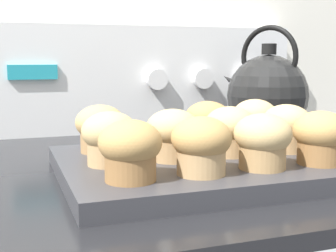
{
  "coord_description": "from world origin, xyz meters",
  "views": [
    {
      "loc": [
        -0.21,
        -0.3,
        1.07
      ],
      "look_at": [
        -0.01,
        0.28,
        0.98
      ],
      "focal_mm": 50.0,
      "sensor_mm": 36.0,
      "label": 1
    }
  ],
  "objects_px": {
    "muffin_r0_c0": "(130,150)",
    "muffin_r0_c3": "(321,137)",
    "tea_kettle": "(267,94)",
    "muffin_r1_c3": "(286,127)",
    "muffin_r1_c0": "(110,137)",
    "muffin_r2_c2": "(208,122)",
    "muffin_r1_c1": "(173,134)",
    "muffin_r1_c2": "(230,130)",
    "muffin_r0_c1": "(201,145)",
    "muffin_r0_c2": "(263,140)",
    "muffin_r2_c0": "(100,128)",
    "muffin_pan": "(203,166)",
    "muffin_r2_c3": "(255,120)"
  },
  "relations": [
    {
      "from": "muffin_r1_c0",
      "to": "muffin_r1_c3",
      "type": "xyz_separation_m",
      "value": [
        0.24,
        0.0,
        0.0
      ]
    },
    {
      "from": "muffin_r2_c0",
      "to": "muffin_r1_c2",
      "type": "bearing_deg",
      "value": -26.3
    },
    {
      "from": "muffin_r1_c2",
      "to": "muffin_r2_c0",
      "type": "distance_m",
      "value": 0.17
    },
    {
      "from": "muffin_r1_c2",
      "to": "muffin_r0_c1",
      "type": "bearing_deg",
      "value": -133.01
    },
    {
      "from": "muffin_r2_c0",
      "to": "muffin_r2_c2",
      "type": "height_order",
      "value": "same"
    },
    {
      "from": "muffin_r1_c3",
      "to": "muffin_r2_c2",
      "type": "height_order",
      "value": "same"
    },
    {
      "from": "muffin_r0_c0",
      "to": "muffin_r0_c1",
      "type": "relative_size",
      "value": 1.0
    },
    {
      "from": "muffin_r2_c2",
      "to": "muffin_r2_c0",
      "type": "bearing_deg",
      "value": -179.99
    },
    {
      "from": "tea_kettle",
      "to": "muffin_r1_c1",
      "type": "bearing_deg",
      "value": -139.22
    },
    {
      "from": "muffin_r1_c1",
      "to": "muffin_r1_c2",
      "type": "distance_m",
      "value": 0.08
    },
    {
      "from": "muffin_r1_c2",
      "to": "tea_kettle",
      "type": "relative_size",
      "value": 0.32
    },
    {
      "from": "muffin_r1_c0",
      "to": "muffin_r2_c0",
      "type": "bearing_deg",
      "value": 86.89
    },
    {
      "from": "muffin_r2_c2",
      "to": "muffin_r1_c2",
      "type": "bearing_deg",
      "value": -92.01
    },
    {
      "from": "muffin_r1_c0",
      "to": "muffin_r1_c2",
      "type": "bearing_deg",
      "value": 0.72
    },
    {
      "from": "muffin_r0_c2",
      "to": "muffin_r1_c0",
      "type": "bearing_deg",
      "value": 154.4
    },
    {
      "from": "muffin_r0_c3",
      "to": "muffin_r1_c1",
      "type": "distance_m",
      "value": 0.17
    },
    {
      "from": "muffin_pan",
      "to": "muffin_r1_c2",
      "type": "bearing_deg",
      "value": 0.46
    },
    {
      "from": "muffin_r0_c0",
      "to": "muffin_r1_c3",
      "type": "height_order",
      "value": "same"
    },
    {
      "from": "muffin_r0_c1",
      "to": "muffin_r1_c3",
      "type": "bearing_deg",
      "value": 26.37
    },
    {
      "from": "muffin_r2_c0",
      "to": "muffin_r0_c1",
      "type": "bearing_deg",
      "value": -63.19
    },
    {
      "from": "muffin_r0_c0",
      "to": "tea_kettle",
      "type": "distance_m",
      "value": 0.46
    },
    {
      "from": "muffin_r0_c0",
      "to": "muffin_r0_c3",
      "type": "height_order",
      "value": "same"
    },
    {
      "from": "muffin_r2_c2",
      "to": "muffin_r1_c3",
      "type": "bearing_deg",
      "value": -43.98
    },
    {
      "from": "muffin_r1_c2",
      "to": "muffin_r2_c3",
      "type": "relative_size",
      "value": 1.0
    },
    {
      "from": "muffin_pan",
      "to": "muffin_r1_c2",
      "type": "relative_size",
      "value": 5.43
    },
    {
      "from": "muffin_r0_c2",
      "to": "muffin_r0_c1",
      "type": "bearing_deg",
      "value": -178.64
    },
    {
      "from": "muffin_r1_c0",
      "to": "muffin_r0_c3",
      "type": "bearing_deg",
      "value": -18.19
    },
    {
      "from": "muffin_r1_c1",
      "to": "muffin_r1_c2",
      "type": "height_order",
      "value": "same"
    },
    {
      "from": "muffin_r0_c2",
      "to": "muffin_r1_c3",
      "type": "xyz_separation_m",
      "value": [
        0.08,
        0.08,
        0.0
      ]
    },
    {
      "from": "muffin_pan",
      "to": "muffin_r0_c0",
      "type": "bearing_deg",
      "value": -145.54
    },
    {
      "from": "muffin_r1_c3",
      "to": "muffin_r2_c3",
      "type": "xyz_separation_m",
      "value": [
        -0.0,
        0.08,
        0.0
      ]
    },
    {
      "from": "muffin_r1_c0",
      "to": "muffin_r1_c1",
      "type": "distance_m",
      "value": 0.08
    },
    {
      "from": "muffin_r0_c1",
      "to": "muffin_pan",
      "type": "bearing_deg",
      "value": 64.94
    },
    {
      "from": "muffin_r0_c1",
      "to": "muffin_r0_c0",
      "type": "bearing_deg",
      "value": 179.83
    },
    {
      "from": "muffin_r1_c3",
      "to": "muffin_r2_c2",
      "type": "xyz_separation_m",
      "value": [
        -0.08,
        0.08,
        0.0
      ]
    },
    {
      "from": "muffin_pan",
      "to": "muffin_r1_c0",
      "type": "xyz_separation_m",
      "value": [
        -0.12,
        -0.0,
        0.04
      ]
    },
    {
      "from": "tea_kettle",
      "to": "muffin_r1_c3",
      "type": "bearing_deg",
      "value": -115.42
    },
    {
      "from": "muffin_r0_c3",
      "to": "muffin_r0_c2",
      "type": "bearing_deg",
      "value": 178.95
    },
    {
      "from": "muffin_r0_c2",
      "to": "muffin_r1_c0",
      "type": "xyz_separation_m",
      "value": [
        -0.16,
        0.08,
        0.0
      ]
    },
    {
      "from": "muffin_pan",
      "to": "muffin_r1_c3",
      "type": "bearing_deg",
      "value": -0.72
    },
    {
      "from": "muffin_r0_c2",
      "to": "muffin_r0_c3",
      "type": "height_order",
      "value": "same"
    },
    {
      "from": "muffin_r0_c2",
      "to": "muffin_r1_c1",
      "type": "height_order",
      "value": "same"
    },
    {
      "from": "muffin_r1_c2",
      "to": "muffin_pan",
      "type": "bearing_deg",
      "value": -179.54
    },
    {
      "from": "muffin_r0_c1",
      "to": "muffin_r2_c3",
      "type": "distance_m",
      "value": 0.22
    },
    {
      "from": "muffin_r0_c2",
      "to": "muffin_r0_c3",
      "type": "relative_size",
      "value": 1.0
    },
    {
      "from": "muffin_r0_c2",
      "to": "muffin_r1_c1",
      "type": "xyz_separation_m",
      "value": [
        -0.08,
        0.07,
        0.0
      ]
    },
    {
      "from": "muffin_r0_c1",
      "to": "muffin_r1_c3",
      "type": "relative_size",
      "value": 1.0
    },
    {
      "from": "muffin_r1_c2",
      "to": "muffin_r2_c3",
      "type": "xyz_separation_m",
      "value": [
        0.08,
        0.08,
        0.0
      ]
    },
    {
      "from": "muffin_r1_c0",
      "to": "tea_kettle",
      "type": "relative_size",
      "value": 0.32
    },
    {
      "from": "muffin_r2_c3",
      "to": "tea_kettle",
      "type": "xyz_separation_m",
      "value": [
        0.11,
        0.15,
        0.02
      ]
    }
  ]
}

